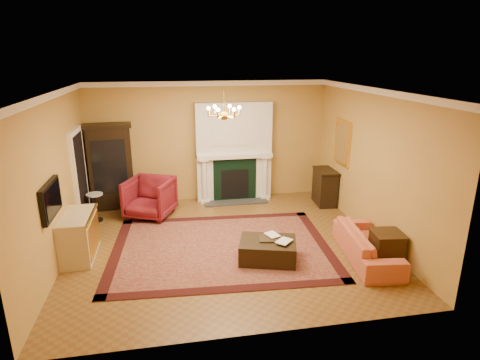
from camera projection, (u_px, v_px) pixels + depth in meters
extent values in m
cube|color=brown|center=(226.00, 244.00, 7.98)|extent=(6.00, 5.50, 0.02)
cube|color=white|center=(224.00, 90.00, 7.08)|extent=(6.00, 5.50, 0.02)
cube|color=#BE8E44|center=(209.00, 142.00, 10.12)|extent=(6.00, 0.02, 3.00)
cube|color=#BE8E44|center=(257.00, 233.00, 4.94)|extent=(6.00, 0.02, 3.00)
cube|color=#BE8E44|center=(55.00, 180.00, 7.02)|extent=(0.02, 5.50, 3.00)
cube|color=#BE8E44|center=(373.00, 164.00, 8.05)|extent=(0.02, 5.50, 3.00)
cube|color=silver|center=(234.00, 152.00, 10.14)|extent=(1.90, 0.32, 2.50)
cube|color=silver|center=(235.00, 130.00, 9.80)|extent=(1.10, 0.01, 0.80)
cube|color=black|center=(235.00, 180.00, 10.19)|extent=(1.10, 0.02, 1.10)
cube|color=black|center=(235.00, 184.00, 10.21)|extent=(0.70, 0.02, 0.75)
cube|color=#333333|center=(236.00, 201.00, 10.24)|extent=(1.60, 0.50, 0.04)
cube|color=silver|center=(234.00, 155.00, 10.10)|extent=(1.90, 0.44, 0.10)
cylinder|color=silver|center=(204.00, 180.00, 10.03)|extent=(0.14, 0.14, 1.18)
cylinder|color=silver|center=(265.00, 177.00, 10.30)|extent=(0.14, 0.14, 1.18)
cube|color=white|center=(208.00, 83.00, 9.65)|extent=(6.00, 0.08, 0.12)
cube|color=white|center=(46.00, 97.00, 6.59)|extent=(0.08, 5.50, 0.12)
cube|color=white|center=(378.00, 91.00, 7.61)|extent=(0.08, 5.50, 0.12)
cube|color=white|center=(80.00, 177.00, 8.75)|extent=(0.08, 1.05, 2.10)
cube|color=black|center=(82.00, 178.00, 8.77)|extent=(0.02, 0.85, 1.95)
cube|color=black|center=(51.00, 200.00, 6.51)|extent=(0.08, 0.95, 0.58)
cube|color=black|center=(54.00, 199.00, 6.52)|extent=(0.01, 0.85, 0.48)
cube|color=yellow|center=(342.00, 143.00, 9.31)|extent=(0.05, 0.76, 1.05)
cube|color=white|center=(341.00, 143.00, 9.30)|extent=(0.01, 0.62, 0.90)
cylinder|color=#BB8B33|center=(224.00, 102.00, 7.14)|extent=(0.03, 0.03, 0.40)
sphere|color=#BB8B33|center=(224.00, 116.00, 7.22)|extent=(0.16, 0.16, 0.16)
sphere|color=#FFE5B2|center=(239.00, 108.00, 7.22)|extent=(0.07, 0.07, 0.07)
sphere|color=#FFE5B2|center=(230.00, 106.00, 7.43)|extent=(0.07, 0.07, 0.07)
sphere|color=#FFE5B2|center=(215.00, 106.00, 7.38)|extent=(0.07, 0.07, 0.07)
sphere|color=#FFE5B2|center=(208.00, 108.00, 7.13)|extent=(0.07, 0.07, 0.07)
sphere|color=#FFE5B2|center=(218.00, 110.00, 6.92)|extent=(0.07, 0.07, 0.07)
sphere|color=#FFE5B2|center=(234.00, 109.00, 6.97)|extent=(0.07, 0.07, 0.07)
cube|color=#4C1010|center=(222.00, 247.00, 7.81)|extent=(4.37, 3.39, 0.02)
cube|color=black|center=(111.00, 169.00, 9.61)|extent=(1.03, 0.55, 1.98)
imported|color=maroon|center=(150.00, 196.00, 9.20)|extent=(1.26, 1.23, 1.00)
cylinder|color=black|center=(97.00, 220.00, 9.09)|extent=(0.25, 0.25, 0.04)
cylinder|color=black|center=(96.00, 207.00, 9.00)|extent=(0.05, 0.05, 0.58)
cylinder|color=silver|center=(94.00, 194.00, 8.90)|extent=(0.36, 0.36, 0.03)
cube|color=#CAB693|center=(79.00, 236.00, 7.36)|extent=(0.53, 1.12, 0.83)
imported|color=#C95E3F|center=(368.00, 240.00, 7.32)|extent=(0.79, 1.96, 0.74)
cube|color=#311C0D|center=(386.00, 249.00, 7.16)|extent=(0.55, 0.55, 0.57)
cube|color=black|center=(325.00, 187.00, 10.02)|extent=(0.50, 0.80, 0.86)
cube|color=black|center=(268.00, 250.00, 7.29)|extent=(1.17, 0.98, 0.37)
cube|color=black|center=(270.00, 239.00, 7.29)|extent=(0.46, 0.38, 0.03)
imported|color=gray|center=(268.00, 230.00, 7.29)|extent=(0.20, 0.09, 0.28)
imported|color=gray|center=(279.00, 233.00, 7.14)|extent=(0.17, 0.17, 0.30)
cylinder|color=gray|center=(203.00, 153.00, 9.94)|extent=(0.10, 0.10, 0.09)
cone|color=#0F3712|center=(203.00, 145.00, 9.88)|extent=(0.15, 0.15, 0.32)
cylinder|color=gray|center=(265.00, 150.00, 10.21)|extent=(0.11, 0.11, 0.09)
cone|color=#0F3712|center=(265.00, 142.00, 10.15)|extent=(0.16, 0.16, 0.34)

